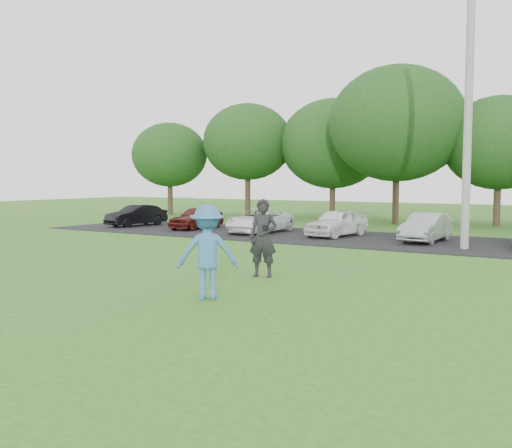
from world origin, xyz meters
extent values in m
plane|color=#2A661D|center=(0.00, 0.00, 0.00)|extent=(100.00, 100.00, 0.00)
cube|color=black|center=(0.00, 13.00, 0.01)|extent=(32.00, 6.50, 0.03)
cylinder|color=#9B9A96|center=(3.64, 11.64, 5.24)|extent=(0.28, 0.28, 10.49)
imported|color=teal|center=(0.82, 0.23, 0.98)|extent=(1.45, 1.31, 1.95)
cylinder|color=white|center=(0.74, -0.07, 2.10)|extent=(0.28, 0.27, 0.09)
imported|color=black|center=(0.44, 3.12, 0.99)|extent=(0.82, 0.64, 1.98)
cube|color=black|center=(0.62, 2.94, 1.28)|extent=(0.16, 0.13, 0.10)
imported|color=black|center=(-13.10, 12.98, 0.58)|extent=(1.67, 3.47, 1.10)
imported|color=#4E1411|center=(-9.32, 13.19, 0.58)|extent=(1.33, 3.25, 1.10)
imported|color=white|center=(-5.62, 13.09, 0.58)|extent=(1.94, 4.00, 1.10)
imported|color=white|center=(-1.95, 13.39, 0.62)|extent=(1.94, 3.63, 1.17)
imported|color=#A7AAAE|center=(1.87, 13.24, 0.58)|extent=(1.34, 3.40, 1.10)
cylinder|color=#38281C|center=(-18.00, 21.60, 1.10)|extent=(0.36, 0.36, 2.20)
ellipsoid|color=#214C19|center=(-18.00, 21.60, 4.15)|extent=(5.20, 5.20, 4.42)
cylinder|color=#38281C|center=(-12.50, 23.00, 1.35)|extent=(0.36, 0.36, 2.70)
ellipsoid|color=#214C19|center=(-12.50, 23.00, 4.93)|extent=(5.94, 5.94, 5.05)
cylinder|color=#38281C|center=(-7.00, 24.40, 1.10)|extent=(0.36, 0.36, 2.20)
ellipsoid|color=#214C19|center=(-7.00, 24.40, 4.71)|extent=(6.68, 6.68, 5.68)
cylinder|color=#38281C|center=(-2.00, 21.60, 1.35)|extent=(0.36, 0.36, 2.70)
ellipsoid|color=#214C19|center=(-2.00, 21.60, 5.48)|extent=(7.42, 7.42, 6.31)
cylinder|color=#38281C|center=(3.00, 23.00, 1.10)|extent=(0.36, 0.36, 2.20)
ellipsoid|color=#214C19|center=(3.00, 23.00, 4.36)|extent=(5.76, 5.76, 4.90)
camera|label=1|loc=(7.72, -9.19, 2.47)|focal=40.00mm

